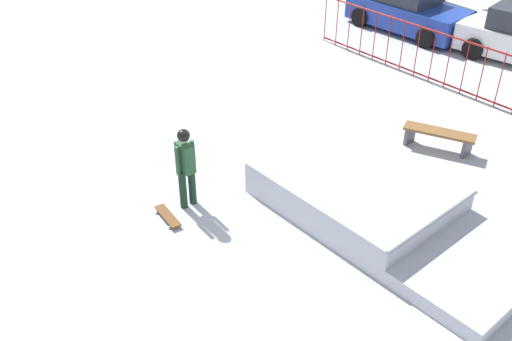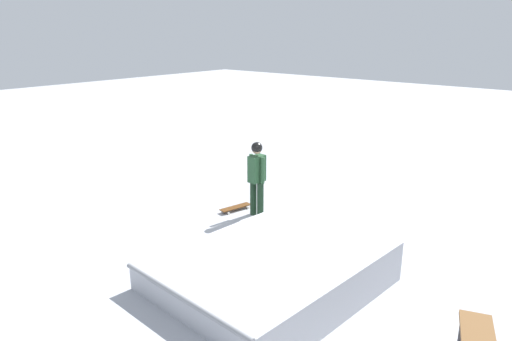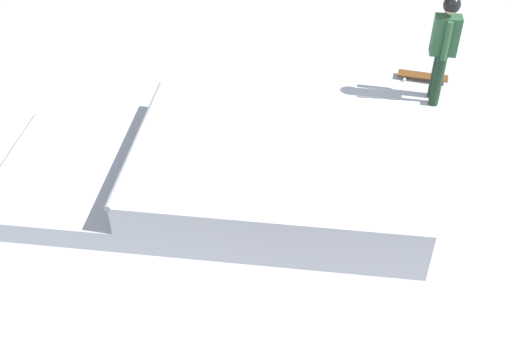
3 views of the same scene
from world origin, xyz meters
name	(u,v)px [view 2 (image 2 of 3)]	position (x,y,z in m)	size (l,w,h in m)	color
ground_plane	(272,261)	(0.00, 0.00, 0.00)	(60.00, 60.00, 0.00)	#A8AAB2
skate_ramp	(252,286)	(1.32, 0.65, 0.32)	(5.55, 2.94, 0.74)	#B0B3BB
skater	(257,174)	(-1.50, -1.63, 1.01)	(0.39, 0.44, 1.73)	black
skateboard	(236,207)	(-1.42, -2.22, 0.08)	(0.82, 0.38, 0.09)	#593314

